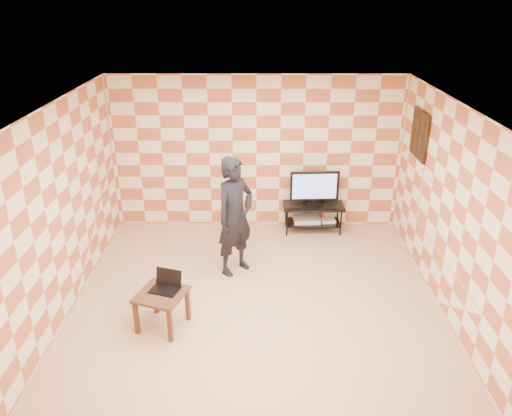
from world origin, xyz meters
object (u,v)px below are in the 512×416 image
(person, at_px, (235,216))
(side_table, at_px, (161,299))
(tv_stand, at_px, (313,212))
(tv, at_px, (314,187))

(person, bearing_deg, side_table, -167.45)
(tv_stand, relative_size, person, 0.59)
(tv, distance_m, person, 1.89)
(tv_stand, xyz_separation_m, side_table, (-2.18, -2.76, 0.04))
(tv, bearing_deg, tv_stand, 87.03)
(tv_stand, xyz_separation_m, tv, (-0.00, -0.00, 0.47))
(tv_stand, bearing_deg, side_table, -128.31)
(tv_stand, height_order, side_table, same)
(tv_stand, distance_m, person, 1.97)
(tv_stand, distance_m, side_table, 3.52)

